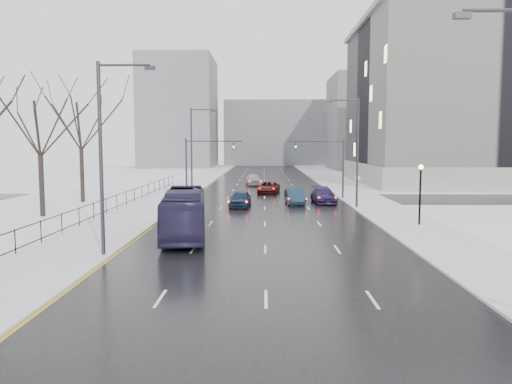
{
  "coord_description": "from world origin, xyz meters",
  "views": [
    {
      "loc": [
        -0.09,
        -5.31,
        5.84
      ],
      "look_at": [
        -0.63,
        29.72,
        2.5
      ],
      "focal_mm": 35.0,
      "sensor_mm": 36.0,
      "label": 1
    }
  ],
  "objects_px": {
    "tree_park_e": "(83,203)",
    "sedan_center_near": "(240,199)",
    "streetlight_l_near": "(105,149)",
    "mast_signal_left": "(196,161)",
    "no_uturn_sign": "(358,180)",
    "mast_signal_right": "(333,161)",
    "streetlight_r_mid": "(355,147)",
    "lamppost_r_mid": "(420,186)",
    "sedan_right_near": "(295,196)",
    "bus": "(184,213)",
    "sedan_center_far": "(253,179)",
    "sedan_right_cross": "(269,188)",
    "sedan_right_far": "(324,195)",
    "streetlight_l_far": "(193,146)",
    "tree_park_d": "(43,218)"
  },
  "relations": [
    {
      "from": "mast_signal_left",
      "to": "sedan_right_far",
      "type": "distance_m",
      "value": 14.15
    },
    {
      "from": "no_uturn_sign",
      "to": "sedan_right_far",
      "type": "relative_size",
      "value": 0.52
    },
    {
      "from": "streetlight_r_mid",
      "to": "streetlight_l_far",
      "type": "distance_m",
      "value": 20.27
    },
    {
      "from": "mast_signal_left",
      "to": "sedan_center_near",
      "type": "relative_size",
      "value": 1.46
    },
    {
      "from": "tree_park_e",
      "to": "streetlight_l_near",
      "type": "relative_size",
      "value": 1.35
    },
    {
      "from": "sedan_right_cross",
      "to": "streetlight_l_near",
      "type": "bearing_deg",
      "value": -96.94
    },
    {
      "from": "mast_signal_right",
      "to": "sedan_right_near",
      "type": "relative_size",
      "value": 1.4
    },
    {
      "from": "streetlight_r_mid",
      "to": "sedan_center_far",
      "type": "relative_size",
      "value": 2.01
    },
    {
      "from": "streetlight_r_mid",
      "to": "lamppost_r_mid",
      "type": "bearing_deg",
      "value": -74.18
    },
    {
      "from": "tree_park_d",
      "to": "sedan_center_far",
      "type": "xyz_separation_m",
      "value": [
        16.21,
        31.65,
        0.89
      ]
    },
    {
      "from": "streetlight_l_far",
      "to": "bus",
      "type": "height_order",
      "value": "streetlight_l_far"
    },
    {
      "from": "sedan_right_far",
      "to": "sedan_right_near",
      "type": "bearing_deg",
      "value": -163.95
    },
    {
      "from": "lamppost_r_mid",
      "to": "mast_signal_right",
      "type": "distance_m",
      "value": 18.41
    },
    {
      "from": "mast_signal_left",
      "to": "sedan_right_far",
      "type": "relative_size",
      "value": 1.25
    },
    {
      "from": "mast_signal_left",
      "to": "mast_signal_right",
      "type": "bearing_deg",
      "value": 0.0
    },
    {
      "from": "streetlight_l_near",
      "to": "streetlight_r_mid",
      "type": "bearing_deg",
      "value": 50.76
    },
    {
      "from": "sedan_right_cross",
      "to": "mast_signal_right",
      "type": "bearing_deg",
      "value": -32.94
    },
    {
      "from": "streetlight_l_far",
      "to": "no_uturn_sign",
      "type": "height_order",
      "value": "streetlight_l_far"
    },
    {
      "from": "bus",
      "to": "sedan_center_far",
      "type": "bearing_deg",
      "value": 77.84
    },
    {
      "from": "mast_signal_left",
      "to": "sedan_right_near",
      "type": "relative_size",
      "value": 1.4
    },
    {
      "from": "lamppost_r_mid",
      "to": "sedan_right_cross",
      "type": "distance_m",
      "value": 26.11
    },
    {
      "from": "tree_park_e",
      "to": "sedan_right_far",
      "type": "relative_size",
      "value": 2.6
    },
    {
      "from": "sedan_right_near",
      "to": "sedan_right_cross",
      "type": "xyz_separation_m",
      "value": [
        -2.43,
        10.7,
        -0.07
      ]
    },
    {
      "from": "tree_park_e",
      "to": "sedan_right_cross",
      "type": "relative_size",
      "value": 2.69
    },
    {
      "from": "sedan_center_near",
      "to": "sedan_right_far",
      "type": "xyz_separation_m",
      "value": [
        8.14,
        3.48,
        -0.01
      ]
    },
    {
      "from": "tree_park_d",
      "to": "sedan_center_far",
      "type": "relative_size",
      "value": 2.51
    },
    {
      "from": "lamppost_r_mid",
      "to": "mast_signal_right",
      "type": "height_order",
      "value": "mast_signal_right"
    },
    {
      "from": "tree_park_e",
      "to": "sedan_center_near",
      "type": "height_order",
      "value": "tree_park_e"
    },
    {
      "from": "mast_signal_left",
      "to": "sedan_right_cross",
      "type": "relative_size",
      "value": 1.3
    },
    {
      "from": "sedan_center_near",
      "to": "lamppost_r_mid",
      "type": "bearing_deg",
      "value": -34.83
    },
    {
      "from": "streetlight_r_mid",
      "to": "mast_signal_right",
      "type": "relative_size",
      "value": 1.54
    },
    {
      "from": "no_uturn_sign",
      "to": "mast_signal_right",
      "type": "bearing_deg",
      "value": 115.11
    },
    {
      "from": "streetlight_l_near",
      "to": "mast_signal_right",
      "type": "distance_m",
      "value": 32.03
    },
    {
      "from": "mast_signal_left",
      "to": "no_uturn_sign",
      "type": "xyz_separation_m",
      "value": [
        16.53,
        -4.0,
        -1.81
      ]
    },
    {
      "from": "streetlight_l_near",
      "to": "mast_signal_left",
      "type": "relative_size",
      "value": 1.54
    },
    {
      "from": "bus",
      "to": "sedan_right_near",
      "type": "xyz_separation_m",
      "value": [
        8.05,
        17.2,
        -0.72
      ]
    },
    {
      "from": "lamppost_r_mid",
      "to": "mast_signal_left",
      "type": "height_order",
      "value": "mast_signal_left"
    },
    {
      "from": "bus",
      "to": "tree_park_d",
      "type": "bearing_deg",
      "value": 140.35
    },
    {
      "from": "no_uturn_sign",
      "to": "streetlight_l_near",
      "type": "bearing_deg",
      "value": -125.89
    },
    {
      "from": "sedan_center_near",
      "to": "sedan_right_near",
      "type": "relative_size",
      "value": 0.96
    },
    {
      "from": "lamppost_r_mid",
      "to": "sedan_center_near",
      "type": "bearing_deg",
      "value": 141.24
    },
    {
      "from": "tree_park_e",
      "to": "sedan_center_near",
      "type": "bearing_deg",
      "value": -11.88
    },
    {
      "from": "lamppost_r_mid",
      "to": "sedan_right_far",
      "type": "bearing_deg",
      "value": 109.94
    },
    {
      "from": "streetlight_l_far",
      "to": "sedan_center_far",
      "type": "bearing_deg",
      "value": 64.29
    },
    {
      "from": "bus",
      "to": "sedan_center_near",
      "type": "xyz_separation_m",
      "value": [
        2.85,
        14.74,
        -0.72
      ]
    },
    {
      "from": "lamppost_r_mid",
      "to": "sedan_right_near",
      "type": "height_order",
      "value": "lamppost_r_mid"
    },
    {
      "from": "tree_park_d",
      "to": "sedan_right_cross",
      "type": "relative_size",
      "value": 2.49
    },
    {
      "from": "tree_park_e",
      "to": "sedan_right_near",
      "type": "xyz_separation_m",
      "value": [
        21.13,
        -0.89,
        0.81
      ]
    },
    {
      "from": "tree_park_e",
      "to": "sedan_right_near",
      "type": "height_order",
      "value": "tree_park_e"
    },
    {
      "from": "sedan_right_far",
      "to": "no_uturn_sign",
      "type": "bearing_deg",
      "value": -5.29
    }
  ]
}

